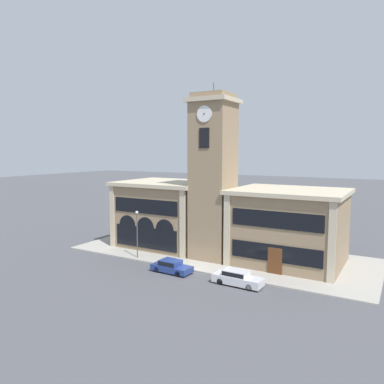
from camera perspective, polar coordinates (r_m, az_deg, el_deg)
ground_plane at (r=40.54m, az=-0.38°, el=-11.91°), size 300.00×300.00×0.00m
sidewalk_kerb at (r=46.71m, az=4.26°, el=-9.36°), size 36.06×14.67×0.15m
clock_tower at (r=43.34m, az=3.23°, el=2.22°), size 5.05×5.05×20.31m
town_hall_left_wing at (r=50.27m, az=-3.86°, el=-3.25°), size 12.16×10.15×8.62m
town_hall_right_wing at (r=43.43m, az=14.52°, el=-5.10°), size 12.25×10.15×8.42m
parked_car_near at (r=39.92m, az=-3.18°, el=-11.18°), size 4.36×2.00×1.31m
parked_car_mid at (r=36.53m, az=6.90°, el=-12.80°), size 4.85×1.88×1.44m
street_lamp at (r=44.33m, az=-8.38°, el=-5.29°), size 0.36×0.36×5.56m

